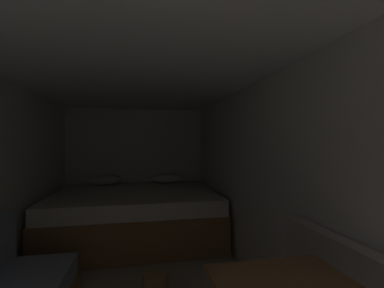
{
  "coord_description": "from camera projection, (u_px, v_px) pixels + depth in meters",
  "views": [
    {
      "loc": [
        0.06,
        -0.41,
        1.43
      ],
      "look_at": [
        0.65,
        2.53,
        1.43
      ],
      "focal_mm": 24.42,
      "sensor_mm": 36.0,
      "label": 1
    }
  ],
  "objects": [
    {
      "name": "wall_back",
      "position": [
        137.0,
        165.0,
        4.88
      ],
      "size": [
        2.58,
        0.05,
        2.07
      ],
      "primitive_type": "cube",
      "color": "silver",
      "rests_on": "ground"
    },
    {
      "name": "wall_right",
      "position": [
        262.0,
        183.0,
        2.61
      ],
      "size": [
        0.05,
        5.08,
        2.07
      ],
      "primitive_type": "cube",
      "color": "silver",
      "rests_on": "ground"
    },
    {
      "name": "ceiling_slab",
      "position": [
        133.0,
        70.0,
        2.36
      ],
      "size": [
        2.58,
        5.08,
        0.05
      ],
      "primitive_type": "cube",
      "color": "white",
      "rests_on": "wall_left"
    },
    {
      "name": "bed",
      "position": [
        136.0,
        214.0,
        3.94
      ],
      "size": [
        2.36,
        1.8,
        0.88
      ],
      "color": "olive",
      "rests_on": "ground"
    },
    {
      "name": "wicker_basket",
      "position": [
        156.0,
        284.0,
        2.49
      ],
      "size": [
        0.24,
        0.24,
        0.18
      ],
      "color": "olive",
      "rests_on": "ground"
    }
  ]
}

